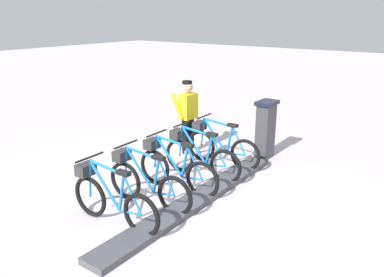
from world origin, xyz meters
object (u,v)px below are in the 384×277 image
bike_docked_2 (174,167)px  worker_near_rack (188,115)px  bike_docked_1 (199,156)px  bike_docked_0 (219,145)px  payment_kiosk (265,129)px  bike_docked_3 (145,181)px  bike_docked_4 (111,198)px

bike_docked_2 → worker_near_rack: worker_near_rack is taller
bike_docked_1 → bike_docked_0: bearing=-90.0°
worker_near_rack → payment_kiosk: bearing=-153.5°
bike_docked_2 → bike_docked_3: 0.76m
bike_docked_4 → payment_kiosk: bearing=-98.2°
bike_docked_2 → bike_docked_4: same height
bike_docked_1 → worker_near_rack: bearing=-44.3°
bike_docked_0 → bike_docked_4: same height
payment_kiosk → worker_near_rack: bearing=26.5°
bike_docked_4 → worker_near_rack: (0.97, -3.22, 0.48)m
payment_kiosk → bike_docked_2: size_ratio=0.74×
payment_kiosk → bike_docked_3: payment_kiosk is taller
bike_docked_1 → bike_docked_3: (0.00, 1.52, 0.00)m
payment_kiosk → bike_docked_1: 1.82m
bike_docked_2 → worker_near_rack: bearing=-60.4°
bike_docked_0 → worker_near_rack: size_ratio=1.04×
bike_docked_1 → bike_docked_2: 0.76m
worker_near_rack → bike_docked_2: bearing=119.6°
bike_docked_0 → bike_docked_3: 2.27m
bike_docked_2 → worker_near_rack: (0.97, -1.71, 0.48)m
bike_docked_0 → bike_docked_3: size_ratio=1.00×
bike_docked_2 → bike_docked_4: size_ratio=1.00×
bike_docked_4 → bike_docked_3: bearing=-90.0°
payment_kiosk → bike_docked_4: 4.04m
bike_docked_3 → worker_near_rack: bearing=-68.5°
bike_docked_2 → bike_docked_3: same height
bike_docked_0 → bike_docked_4: size_ratio=1.00×
payment_kiosk → bike_docked_2: 2.55m
bike_docked_1 → bike_docked_2: (0.00, 0.76, 0.00)m
payment_kiosk → bike_docked_3: (0.57, 3.23, -0.24)m
bike_docked_3 → bike_docked_4: 0.76m
worker_near_rack → bike_docked_1: bearing=135.7°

